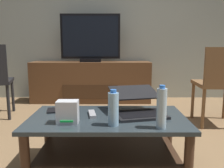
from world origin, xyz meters
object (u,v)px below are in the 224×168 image
water_bottle_far (113,109)px  dining_chair (218,81)px  cell_phone (51,110)px  water_bottle_near (161,108)px  soundbar_remote (67,109)px  media_cabinet (90,82)px  laptop (137,105)px  router_box (67,112)px  television (90,39)px  tv_remote (91,114)px  coffee_table (107,133)px

water_bottle_far → dining_chair: bearing=43.3°
dining_chair → cell_phone: 1.79m
water_bottle_near → soundbar_remote: bearing=147.6°
water_bottle_near → media_cabinet: bearing=105.3°
dining_chair → soundbar_remote: 1.67m
laptop → soundbar_remote: laptop is taller
media_cabinet → router_box: (0.04, -2.19, 0.15)m
soundbar_remote → router_box: bearing=-75.4°
television → water_bottle_far: television is taller
tv_remote → soundbar_remote: 0.24m
coffee_table → laptop: bearing=20.7°
television → water_bottle_far: size_ratio=3.96×
laptop → water_bottle_far: bearing=-124.4°
media_cabinet → soundbar_remote: media_cabinet is taller
television → soundbar_remote: television is taller
water_bottle_near → laptop: bearing=109.5°
coffee_table → tv_remote: 0.17m
media_cabinet → water_bottle_far: media_cabinet is taller
router_box → dining_chair: bearing=35.7°
coffee_table → tv_remote: size_ratio=6.85×
media_cabinet → laptop: size_ratio=3.90×
television → soundbar_remote: 1.95m
laptop → soundbar_remote: size_ratio=2.95×
coffee_table → laptop: 0.30m
dining_chair → water_bottle_far: dining_chair is taller
dining_chair → soundbar_remote: dining_chair is taller
coffee_table → water_bottle_far: 0.29m
television → tv_remote: (0.19, -2.00, -0.58)m
tv_remote → soundbar_remote: (-0.20, 0.14, 0.00)m
router_box → tv_remote: size_ratio=0.92×
laptop → tv_remote: bearing=-171.5°
coffee_table → router_box: (-0.25, -0.13, 0.19)m
cell_phone → laptop: bearing=-18.1°
media_cabinet → laptop: 2.04m
water_bottle_far → tv_remote: size_ratio=1.43×
laptop → soundbar_remote: (-0.53, 0.09, -0.05)m
router_box → tv_remote: bearing=49.2°
coffee_table → soundbar_remote: bearing=150.5°
television → dining_chair: bearing=-37.1°
router_box → cell_phone: size_ratio=1.05×
coffee_table → tv_remote: (-0.11, 0.03, 0.13)m
water_bottle_far → soundbar_remote: size_ratio=1.43×
router_box → tv_remote: (0.14, 0.16, -0.06)m
cell_phone → soundbar_remote: soundbar_remote is taller
laptop → television: bearing=104.8°
media_cabinet → tv_remote: 2.03m
soundbar_remote → water_bottle_near: bearing=-27.9°
laptop → tv_remote: laptop is taller
water_bottle_far → soundbar_remote: 0.50m
water_bottle_near → cell_phone: size_ratio=1.89×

